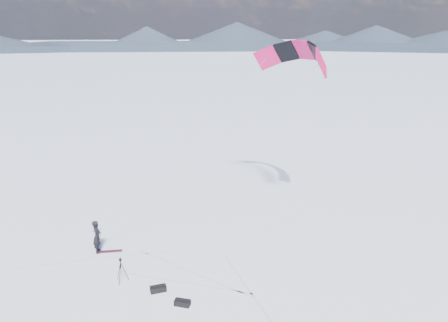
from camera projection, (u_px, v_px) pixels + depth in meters
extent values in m
plane|color=white|center=(133.00, 286.00, 21.12)|extent=(1800.00, 1800.00, 0.00)
cube|color=black|center=(420.00, 49.00, 297.60)|extent=(145.33, 128.71, 3.97)
cone|color=black|center=(420.00, 46.00, 297.05)|extent=(89.94, 89.94, 8.00)
cube|color=black|center=(281.00, 47.00, 324.39)|extent=(156.07, 96.69, 3.97)
cone|color=black|center=(281.00, 45.00, 323.83)|extent=(82.96, 82.96, 8.00)
cube|color=black|center=(153.00, 47.00, 324.17)|extent=(152.94, 56.08, 3.97)
cone|color=black|center=(153.00, 45.00, 323.61)|extent=(68.60, 68.60, 8.00)
cube|color=black|center=(13.00, 49.00, 296.98)|extent=(156.25, 77.25, 3.97)
cone|color=black|center=(13.00, 46.00, 296.42)|extent=(76.64, 76.64, 8.00)
cube|color=#A7B3D3|center=(56.00, 317.00, 18.82)|extent=(3.52, 7.29, 0.01)
cube|color=#A7B3D3|center=(100.00, 283.00, 21.34)|extent=(6.45, 7.79, 0.01)
cube|color=#A7B3D3|center=(133.00, 257.00, 23.86)|extent=(11.66, 3.07, 0.01)
imported|color=black|center=(98.00, 252.00, 24.41)|extent=(0.53, 0.74, 1.89)
cube|color=maroon|center=(110.00, 251.00, 24.44)|extent=(1.37, 0.36, 0.04)
cylinder|color=black|center=(125.00, 271.00, 21.44)|extent=(0.37, 0.08, 1.05)
cylinder|color=black|center=(119.00, 271.00, 21.48)|extent=(0.25, 0.31, 1.05)
cylinder|color=black|center=(120.00, 274.00, 21.22)|extent=(0.16, 0.36, 1.05)
cylinder|color=black|center=(121.00, 265.00, 21.28)|extent=(0.03, 0.03, 0.34)
cube|color=black|center=(120.00, 261.00, 21.22)|extent=(0.08, 0.08, 0.05)
cube|color=black|center=(120.00, 260.00, 21.19)|extent=(0.14, 0.10, 0.10)
cylinder|color=black|center=(120.00, 259.00, 21.27)|extent=(0.07, 0.10, 0.07)
cube|color=black|center=(158.00, 289.00, 20.62)|extent=(0.78, 0.43, 0.28)
cylinder|color=black|center=(158.00, 286.00, 20.58)|extent=(0.72, 0.15, 0.07)
cube|color=black|center=(182.00, 303.00, 19.57)|extent=(0.79, 0.64, 0.26)
cylinder|color=black|center=(182.00, 300.00, 19.53)|extent=(0.63, 0.39, 0.08)
cube|color=#CD1054|center=(321.00, 62.00, 25.26)|extent=(1.37, 1.53, 1.79)
cube|color=black|center=(316.00, 53.00, 26.50)|extent=(0.90, 1.69, 1.53)
cube|color=#CD1054|center=(304.00, 50.00, 27.83)|extent=(1.26, 1.67, 1.23)
cube|color=black|center=(286.00, 52.00, 29.03)|extent=(1.64, 1.48, 1.53)
cube|color=#CD1054|center=(267.00, 58.00, 29.90)|extent=(1.92, 1.10, 1.79)
cylinder|color=gray|center=(212.00, 144.00, 24.65)|extent=(13.23, 0.93, 8.85)
cylinder|color=gray|center=(191.00, 135.00, 26.97)|extent=(11.72, 6.24, 8.85)
cylinder|color=black|center=(97.00, 231.00, 24.04)|extent=(0.54, 0.18, 0.03)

